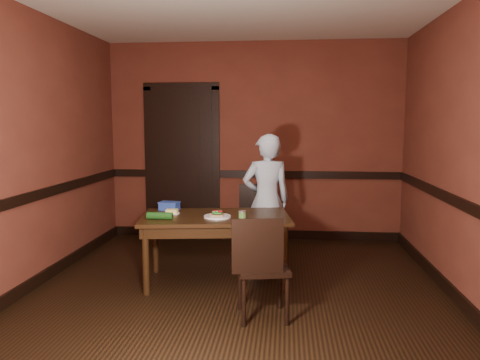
% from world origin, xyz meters
% --- Properties ---
extents(floor, '(4.00, 4.50, 0.01)m').
position_xyz_m(floor, '(0.00, 0.00, 0.00)').
color(floor, black).
rests_on(floor, ground).
extents(wall_back, '(4.00, 0.02, 2.70)m').
position_xyz_m(wall_back, '(0.00, 2.25, 1.35)').
color(wall_back, maroon).
rests_on(wall_back, ground).
extents(wall_front, '(4.00, 0.02, 2.70)m').
position_xyz_m(wall_front, '(0.00, -2.25, 1.35)').
color(wall_front, maroon).
rests_on(wall_front, ground).
extents(wall_left, '(0.02, 4.50, 2.70)m').
position_xyz_m(wall_left, '(-2.00, 0.00, 1.35)').
color(wall_left, maroon).
rests_on(wall_left, ground).
extents(wall_right, '(0.02, 4.50, 2.70)m').
position_xyz_m(wall_right, '(2.00, 0.00, 1.35)').
color(wall_right, maroon).
rests_on(wall_right, ground).
extents(dado_back, '(4.00, 0.03, 0.10)m').
position_xyz_m(dado_back, '(0.00, 2.23, 0.90)').
color(dado_back, black).
rests_on(dado_back, ground).
extents(dado_left, '(0.03, 4.50, 0.10)m').
position_xyz_m(dado_left, '(-1.99, 0.00, 0.90)').
color(dado_left, black).
rests_on(dado_left, ground).
extents(dado_right, '(0.03, 4.50, 0.10)m').
position_xyz_m(dado_right, '(1.99, 0.00, 0.90)').
color(dado_right, black).
rests_on(dado_right, ground).
extents(baseboard_back, '(4.00, 0.03, 0.12)m').
position_xyz_m(baseboard_back, '(0.00, 2.23, 0.06)').
color(baseboard_back, black).
rests_on(baseboard_back, ground).
extents(baseboard_left, '(0.03, 4.50, 0.12)m').
position_xyz_m(baseboard_left, '(-1.99, 0.00, 0.06)').
color(baseboard_left, black).
rests_on(baseboard_left, ground).
extents(baseboard_right, '(0.03, 4.50, 0.12)m').
position_xyz_m(baseboard_right, '(1.99, 0.00, 0.06)').
color(baseboard_right, black).
rests_on(baseboard_right, ground).
extents(door, '(1.05, 0.07, 2.20)m').
position_xyz_m(door, '(-1.00, 2.22, 1.09)').
color(door, black).
rests_on(door, ground).
extents(dining_table, '(1.56, 1.02, 0.69)m').
position_xyz_m(dining_table, '(-0.25, 0.38, 0.34)').
color(dining_table, black).
rests_on(dining_table, floor).
extents(chair_far, '(0.43, 0.43, 0.88)m').
position_xyz_m(chair_far, '(0.10, 1.15, 0.44)').
color(chair_far, black).
rests_on(chair_far, floor).
extents(chair_near, '(0.47, 0.47, 0.87)m').
position_xyz_m(chair_near, '(0.27, -0.44, 0.44)').
color(chair_near, black).
rests_on(chair_near, floor).
extents(person, '(0.62, 0.49, 1.49)m').
position_xyz_m(person, '(0.23, 1.00, 0.74)').
color(person, silver).
rests_on(person, floor).
extents(sandwich_plate, '(0.27, 0.27, 0.07)m').
position_xyz_m(sandwich_plate, '(-0.22, 0.29, 0.70)').
color(sandwich_plate, white).
rests_on(sandwich_plate, dining_table).
extents(sauce_jar, '(0.07, 0.07, 0.09)m').
position_xyz_m(sauce_jar, '(0.04, 0.21, 0.73)').
color(sauce_jar, '#568E3E').
rests_on(sauce_jar, dining_table).
extents(cheese_saucer, '(0.15, 0.15, 0.05)m').
position_xyz_m(cheese_saucer, '(-0.70, 0.42, 0.71)').
color(cheese_saucer, white).
rests_on(cheese_saucer, dining_table).
extents(food_tub, '(0.23, 0.18, 0.09)m').
position_xyz_m(food_tub, '(-0.78, 0.63, 0.73)').
color(food_tub, blue).
rests_on(food_tub, dining_table).
extents(wrapped_veg, '(0.25, 0.08, 0.07)m').
position_xyz_m(wrapped_veg, '(-0.75, 0.14, 0.72)').
color(wrapped_veg, '#1A4A17').
rests_on(wrapped_veg, dining_table).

